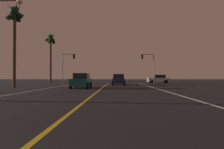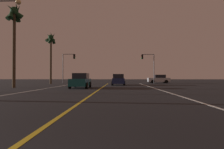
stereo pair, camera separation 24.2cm
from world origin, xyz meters
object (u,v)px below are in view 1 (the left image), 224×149
car_crossing_side (159,79)px  traffic_light_near_right (148,62)px  palm_tree_left_mid (15,20)px  street_lamp_left_mid (1,32)px  palm_tree_left_far (51,43)px  car_ahead_far (118,80)px  car_oncoming (81,81)px  traffic_light_near_left (68,62)px

car_crossing_side → traffic_light_near_right: 4.61m
traffic_light_near_right → palm_tree_left_mid: palm_tree_left_mid is taller
street_lamp_left_mid → palm_tree_left_far: size_ratio=0.82×
car_crossing_side → car_ahead_far: bearing=49.4°
traffic_light_near_right → palm_tree_left_mid: 23.84m
car_oncoming → traffic_light_near_left: traffic_light_near_left is taller
car_crossing_side → traffic_light_near_right: size_ratio=0.76×
palm_tree_left_mid → palm_tree_left_far: size_ratio=1.07×
traffic_light_near_right → palm_tree_left_mid: (-17.95, -15.22, 3.78)m
palm_tree_left_mid → car_oncoming: bearing=-1.4°
traffic_light_near_right → car_oncoming: bearing=56.8°
car_oncoming → car_crossing_side: bearing=144.2°
traffic_light_near_left → palm_tree_left_mid: bearing=-99.4°
car_crossing_side → traffic_light_near_left: size_ratio=0.75×
palm_tree_left_far → traffic_light_near_right: bearing=10.0°
traffic_light_near_right → traffic_light_near_left: bearing=0.0°
traffic_light_near_right → street_lamp_left_mid: street_lamp_left_mid is taller
car_ahead_far → car_crossing_side: (8.24, 9.63, 0.00)m
car_oncoming → traffic_light_near_right: 18.72m
car_ahead_far → street_lamp_left_mid: 17.80m
traffic_light_near_left → car_oncoming: bearing=-70.9°
palm_tree_left_far → car_ahead_far: bearing=-20.4°
car_oncoming → traffic_light_near_right: (10.08, 15.42, 3.33)m
traffic_light_near_right → street_lamp_left_mid: (-15.42, -22.02, 0.73)m
traffic_light_near_left → palm_tree_left_far: bearing=-127.7°
street_lamp_left_mid → palm_tree_left_far: 19.19m
street_lamp_left_mid → car_ahead_far: bearing=56.1°
car_ahead_far → car_crossing_side: same height
car_crossing_side → palm_tree_left_far: (-20.35, -5.14, 6.56)m
car_crossing_side → traffic_light_near_left: (-17.92, -1.99, 3.39)m
traffic_light_near_right → street_lamp_left_mid: 26.89m
street_lamp_left_mid → palm_tree_left_far: (-2.43, 18.87, 2.50)m
street_lamp_left_mid → car_oncoming: bearing=51.0°
palm_tree_left_far → car_oncoming: bearing=-57.7°
car_crossing_side → street_lamp_left_mid: 30.23m
car_ahead_far → car_oncoming: 8.91m
car_crossing_side → traffic_light_near_left: 18.34m
car_oncoming → traffic_light_near_left: bearing=-160.9°
car_crossing_side → street_lamp_left_mid: (-17.92, -24.01, 4.07)m
car_oncoming → palm_tree_left_far: (-7.77, 12.27, 6.56)m
car_ahead_far → traffic_light_near_right: 10.12m
car_ahead_far → palm_tree_left_far: bearing=69.6°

